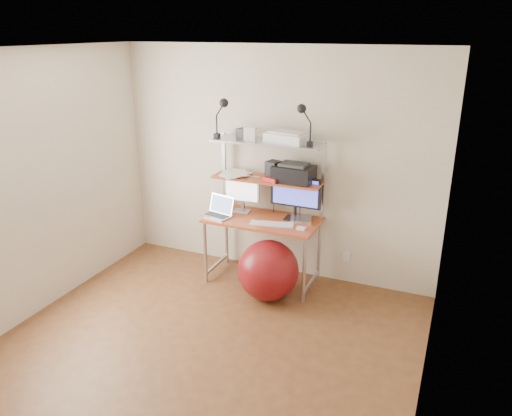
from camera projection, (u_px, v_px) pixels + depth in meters
The scene contains 20 objects.
room at pixel (192, 219), 3.87m from camera, with size 3.60×3.60×3.60m.
computer_desk at pixel (265, 198), 5.27m from camera, with size 1.20×0.60×1.57m.
wall_outlet at pixel (347, 257), 5.42m from camera, with size 0.08×0.01×0.12m, color silver.
monitor_silver at pixel (242, 191), 5.41m from camera, with size 0.40×0.16×0.44m.
monitor_black at pixel (296, 194), 5.20m from camera, with size 0.55×0.16×0.55m.
laptop at pixel (219, 211), 5.37m from camera, with size 0.36×0.31×0.27m.
keyboard at pixel (272, 224), 5.13m from camera, with size 0.45×0.13×0.01m, color silver.
mouse at pixel (301, 228), 5.00m from camera, with size 0.09×0.05×0.02m, color silver.
mac_mini at pixel (301, 220), 5.21m from camera, with size 0.22×0.22×0.04m, color silver.
phone at pixel (257, 222), 5.17m from camera, with size 0.07×0.13×0.01m, color black.
printer at pixel (294, 173), 5.12m from camera, with size 0.42×0.30×0.20m.
nas_cube at pixel (273, 170), 5.20m from camera, with size 0.13×0.13×0.19m, color black.
red_box at pixel (272, 179), 5.15m from camera, with size 0.16×0.11×0.04m, color red.
scanner at pixel (288, 137), 5.05m from camera, with size 0.46×0.35×0.11m.
box_white at pixel (250, 134), 5.12m from camera, with size 0.12×0.10×0.14m, color silver.
box_grey at pixel (243, 133), 5.23m from camera, with size 0.10×0.10×0.10m, color #303033.
clip_lamp_left at pixel (222, 110), 5.11m from camera, with size 0.17×0.09×0.42m.
clip_lamp_right at pixel (303, 116), 4.80m from camera, with size 0.16×0.09×0.41m.
exercise_ball at pixel (268, 270), 5.09m from camera, with size 0.63×0.63×0.63m, color maroon.
paper_stack at pixel (235, 173), 5.39m from camera, with size 0.39×0.42×0.02m.
Camera 1 is at (1.86, -3.13, 2.65)m, focal length 35.00 mm.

